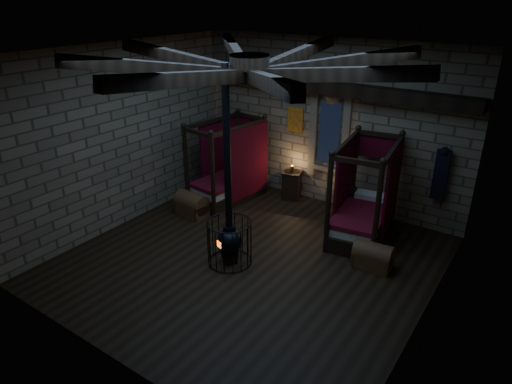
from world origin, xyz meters
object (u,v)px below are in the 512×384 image
Objects in this scene: trunk_left at (192,205)px; trunk_right at (373,256)px; bed_right at (363,213)px; bed_left at (229,180)px; stove at (229,237)px.

trunk_left is 1.07× the size of trunk_right.
bed_right is 2.81× the size of trunk_right.
trunk_left is at bearing -90.79° from bed_left.
trunk_right is at bearing -6.26° from bed_left.
bed_left is 2.70× the size of trunk_right.
bed_left is 0.96× the size of bed_right.
stove reaches higher than trunk_left.
trunk_left is (-0.18, -1.32, -0.26)m from bed_left.
trunk_left reaches higher than trunk_right.
bed_right is 1.38m from trunk_right.
trunk_right is at bearing 7.68° from trunk_left.
trunk_right is (0.71, -1.15, -0.30)m from bed_right.
stove is (1.95, -2.53, 0.06)m from bed_left.
trunk_right is at bearing 50.16° from stove.
stove is at bearing -153.50° from trunk_right.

